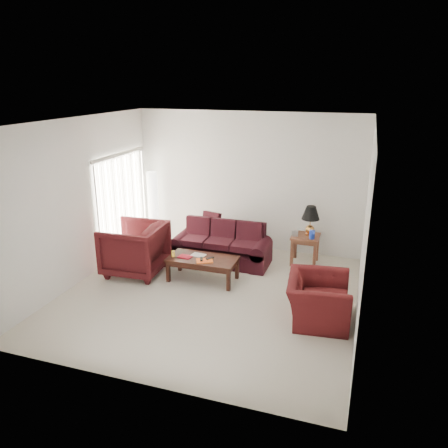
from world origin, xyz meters
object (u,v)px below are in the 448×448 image
Objects in this scene: coffee_table at (203,269)px; armchair_left at (135,249)px; end_table at (305,249)px; sofa at (221,244)px; armchair_right at (318,299)px; floor_lamp at (153,207)px.

armchair_left is at bearing -176.05° from coffee_table.
end_table is 3.43m from armchair_left.
end_table is 0.47× the size of coffee_table.
sofa is 1.73m from end_table.
coffee_table is at bearing 64.93° from armchair_right.
floor_lamp is 1.52× the size of armchair_left.
armchair_right is (3.59, -0.68, -0.15)m from armchair_left.
end_table is at bearing -2.89° from floor_lamp.
floor_lamp is 1.77m from armchair_left.
end_table is 2.21m from coffee_table.
armchair_left is at bearing 73.43° from armchair_right.
floor_lamp reaches higher than armchair_left.
floor_lamp is 1.30× the size of coffee_table.
armchair_right is at bearing -76.70° from end_table.
coffee_table is (-1.70, -1.41, -0.08)m from end_table.
coffee_table is at bearing -140.44° from end_table.
armchair_left is at bearing -146.16° from sofa.
floor_lamp is at bearing 177.11° from end_table.
armchair_right is at bearing 76.43° from armchair_left.
sofa is at bearing 46.20° from armchair_right.
sofa reaches higher than armchair_right.
sofa is 1.82× the size of armchair_left.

